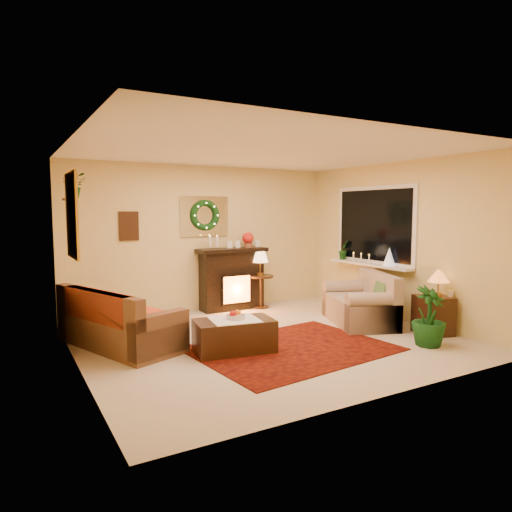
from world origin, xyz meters
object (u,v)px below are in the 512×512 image
coffee_table (234,336)px  fireplace (232,279)px  end_table_square (433,316)px  loveseat (359,297)px  sofa (120,314)px  side_table_round (261,290)px

coffee_table → fireplace: bearing=73.4°
fireplace → end_table_square: size_ratio=2.05×
end_table_square → loveseat: bearing=116.6°
fireplace → end_table_square: bearing=-58.6°
fireplace → sofa: bearing=-150.1°
fireplace → side_table_round: (0.52, -0.16, -0.23)m
loveseat → side_table_round: bearing=135.1°
loveseat → end_table_square: size_ratio=2.51×
fireplace → coffee_table: fireplace is taller
fireplace → side_table_round: fireplace is taller
loveseat → fireplace: bearing=145.1°
sofa → loveseat: 3.68m
loveseat → end_table_square: loveseat is taller
end_table_square → coffee_table: size_ratio=0.56×
coffee_table → end_table_square: bearing=-3.7°
sofa → side_table_round: 3.07m
sofa → end_table_square: sofa is taller
side_table_round → coffee_table: (-1.63, -2.14, -0.12)m
sofa → coffee_table: 1.57m
sofa → loveseat: loveseat is taller
sofa → end_table_square: bearing=-42.4°
fireplace → end_table_square: (1.81, -2.97, -0.28)m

